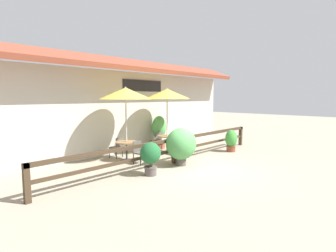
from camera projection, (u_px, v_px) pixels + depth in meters
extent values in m
plane|color=#9E937F|center=(196.00, 168.00, 9.13)|extent=(60.00, 60.00, 0.00)
cube|color=#BCB7A8|center=(122.00, 112.00, 11.80)|extent=(14.00, 0.40, 3.60)
cube|color=brown|center=(129.00, 64.00, 11.19)|extent=(14.28, 1.48, 0.70)
cube|color=black|center=(143.00, 86.00, 12.27)|extent=(2.33, 0.04, 0.52)
cube|color=#3D2D1E|center=(174.00, 140.00, 9.75)|extent=(10.40, 0.14, 0.11)
cube|color=#3D2D1E|center=(174.00, 151.00, 9.80)|extent=(10.40, 0.10, 0.09)
cube|color=#3D2D1E|center=(27.00, 184.00, 6.09)|extent=(0.14, 0.14, 0.95)
cube|color=#3D2D1E|center=(174.00, 151.00, 9.80)|extent=(0.14, 0.14, 0.95)
cube|color=#3D2D1E|center=(241.00, 136.00, 13.50)|extent=(0.14, 0.14, 0.95)
cylinder|color=#B7B2A8|center=(126.00, 129.00, 10.12)|extent=(0.06, 0.06, 2.46)
cone|color=#EAD64C|center=(126.00, 93.00, 9.97)|extent=(2.02, 2.02, 0.44)
sphere|color=#B2ADA3|center=(126.00, 88.00, 9.94)|extent=(0.07, 0.07, 0.07)
cylinder|color=olive|center=(126.00, 142.00, 10.18)|extent=(0.86, 0.86, 0.05)
cylinder|color=#333333|center=(127.00, 152.00, 10.22)|extent=(0.07, 0.07, 0.70)
cylinder|color=#333333|center=(127.00, 160.00, 10.25)|extent=(0.47, 0.47, 0.03)
cube|color=#514C47|center=(141.00, 153.00, 9.73)|extent=(0.44, 0.44, 0.05)
cube|color=#514C47|center=(137.00, 146.00, 9.83)|extent=(0.40, 0.05, 0.40)
cylinder|color=#2D2D2D|center=(140.00, 160.00, 9.49)|extent=(0.04, 0.04, 0.39)
cylinder|color=#2D2D2D|center=(148.00, 158.00, 9.77)|extent=(0.04, 0.04, 0.39)
cylinder|color=#2D2D2D|center=(133.00, 159.00, 9.74)|extent=(0.04, 0.04, 0.39)
cylinder|color=#2D2D2D|center=(141.00, 157.00, 10.02)|extent=(0.04, 0.04, 0.39)
cube|color=#514C47|center=(116.00, 147.00, 10.77)|extent=(0.50, 0.50, 0.05)
cube|color=#514C47|center=(119.00, 142.00, 10.65)|extent=(0.40, 0.13, 0.40)
cylinder|color=#2D2D2D|center=(116.00, 151.00, 11.05)|extent=(0.04, 0.04, 0.39)
cylinder|color=#2D2D2D|center=(109.00, 153.00, 10.72)|extent=(0.04, 0.04, 0.39)
cylinder|color=#2D2D2D|center=(123.00, 152.00, 10.86)|extent=(0.04, 0.04, 0.39)
cylinder|color=#2D2D2D|center=(116.00, 154.00, 10.53)|extent=(0.04, 0.04, 0.39)
cylinder|color=#B7B2A8|center=(167.00, 125.00, 11.72)|extent=(0.06, 0.06, 2.46)
cone|color=#EAD64C|center=(167.00, 94.00, 11.56)|extent=(2.02, 2.02, 0.44)
sphere|color=#B2ADA3|center=(167.00, 89.00, 11.54)|extent=(0.07, 0.07, 0.07)
cylinder|color=olive|center=(167.00, 136.00, 11.77)|extent=(0.86, 0.86, 0.05)
cylinder|color=#333333|center=(167.00, 144.00, 11.81)|extent=(0.07, 0.07, 0.70)
cylinder|color=#333333|center=(167.00, 152.00, 11.85)|extent=(0.47, 0.47, 0.03)
cube|color=#514C47|center=(179.00, 145.00, 11.25)|extent=(0.46, 0.46, 0.05)
cube|color=#514C47|center=(176.00, 140.00, 11.37)|extent=(0.40, 0.08, 0.40)
cylinder|color=#2D2D2D|center=(179.00, 152.00, 11.01)|extent=(0.04, 0.04, 0.39)
cylinder|color=#2D2D2D|center=(186.00, 150.00, 11.25)|extent=(0.04, 0.04, 0.39)
cylinder|color=#2D2D2D|center=(173.00, 150.00, 11.30)|extent=(0.04, 0.04, 0.39)
cylinder|color=#2D2D2D|center=(180.00, 149.00, 11.54)|extent=(0.04, 0.04, 0.39)
cube|color=#514C47|center=(156.00, 141.00, 12.36)|extent=(0.44, 0.44, 0.05)
cube|color=#514C47|center=(159.00, 137.00, 12.20)|extent=(0.40, 0.06, 0.40)
cylinder|color=#2D2D2D|center=(157.00, 144.00, 12.65)|extent=(0.04, 0.04, 0.39)
cylinder|color=#2D2D2D|center=(150.00, 145.00, 12.40)|extent=(0.04, 0.04, 0.39)
cylinder|color=#2D2D2D|center=(162.00, 145.00, 12.38)|extent=(0.04, 0.04, 0.39)
cylinder|color=#2D2D2D|center=(156.00, 147.00, 12.12)|extent=(0.04, 0.04, 0.39)
cylinder|color=brown|center=(231.00, 149.00, 11.93)|extent=(0.39, 0.39, 0.27)
cylinder|color=brown|center=(231.00, 146.00, 11.91)|extent=(0.43, 0.43, 0.04)
ellipsoid|color=#3D8E38|center=(231.00, 138.00, 11.87)|extent=(0.58, 0.52, 0.78)
cylinder|color=#564C47|center=(151.00, 171.00, 8.32)|extent=(0.38, 0.38, 0.28)
cylinder|color=#564C47|center=(151.00, 167.00, 8.31)|extent=(0.41, 0.41, 0.04)
cylinder|color=brown|center=(151.00, 163.00, 8.30)|extent=(0.07, 0.07, 0.21)
ellipsoid|color=#1E5B2D|center=(150.00, 153.00, 8.26)|extent=(0.70, 0.63, 0.69)
cylinder|color=#564C47|center=(181.00, 161.00, 9.53)|extent=(0.37, 0.37, 0.30)
cylinder|color=#564C47|center=(181.00, 158.00, 9.52)|extent=(0.40, 0.40, 0.04)
ellipsoid|color=#4C934C|center=(181.00, 144.00, 9.46)|extent=(1.18, 1.06, 1.16)
cylinder|color=#9E4C33|center=(159.00, 145.00, 12.76)|extent=(0.58, 0.58, 0.28)
cylinder|color=#9E4C33|center=(159.00, 143.00, 12.74)|extent=(0.63, 0.63, 0.04)
cylinder|color=brown|center=(159.00, 139.00, 12.72)|extent=(0.10, 0.10, 0.34)
ellipsoid|color=#4C934C|center=(159.00, 128.00, 12.66)|extent=(0.73, 0.65, 1.13)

